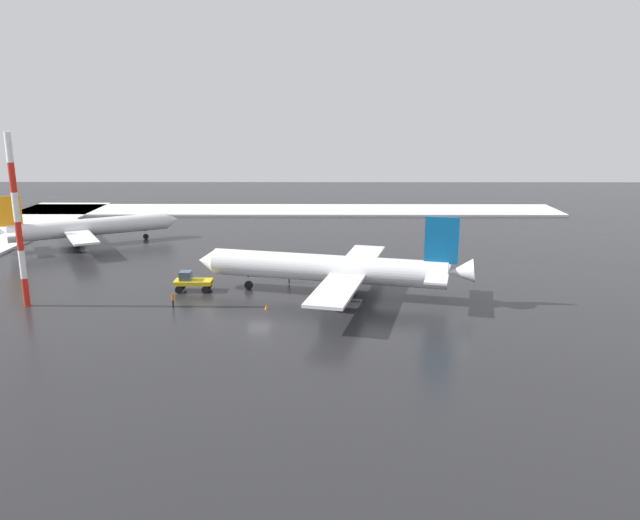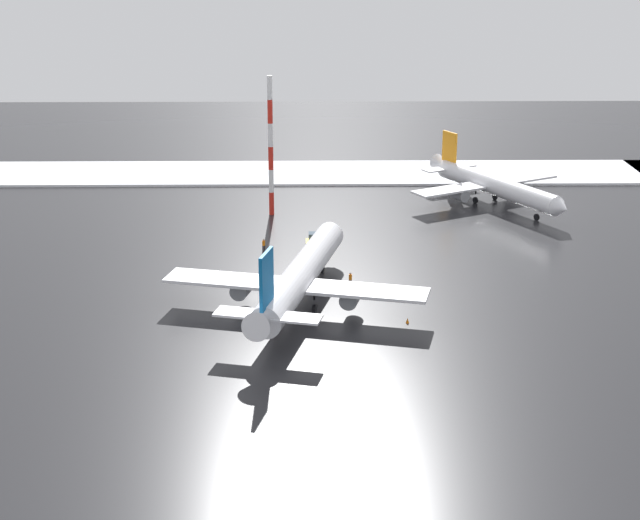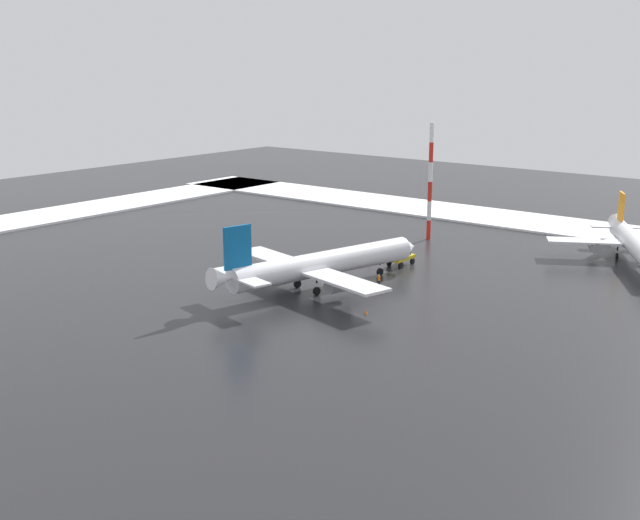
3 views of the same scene
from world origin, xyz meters
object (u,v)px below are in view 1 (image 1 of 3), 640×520
at_px(ground_crew_beside_wing, 289,275).
at_px(pushback_tug, 191,281).
at_px(antenna_mast, 18,222).
at_px(traffic_cone_near_nose, 266,307).
at_px(airplane_parked_starboard, 86,227).
at_px(ground_crew_near_tug, 173,299).
at_px(airplane_distant_tail, 334,269).
at_px(traffic_cone_mid_line, 369,270).

bearing_deg(ground_crew_beside_wing, pushback_tug, 2.38).
bearing_deg(antenna_mast, traffic_cone_near_nose, 87.59).
bearing_deg(airplane_parked_starboard, antenna_mast, -110.35).
height_order(airplane_parked_starboard, ground_crew_beside_wing, airplane_parked_starboard).
bearing_deg(ground_crew_beside_wing, ground_crew_near_tug, 23.23).
bearing_deg(ground_crew_near_tug, airplane_parked_starboard, 119.78).
relative_size(airplane_distant_tail, ground_crew_beside_wing, 19.62).
xyz_separation_m(ground_crew_beside_wing, traffic_cone_near_nose, (11.01, -1.97, -0.70)).
distance_m(airplane_parked_starboard, antenna_mast, 33.24).
distance_m(pushback_tug, traffic_cone_near_nose, 12.15).
distance_m(airplane_distant_tail, pushback_tug, 17.64).
relative_size(airplane_parked_starboard, antenna_mast, 1.39).
bearing_deg(antenna_mast, ground_crew_beside_wing, 108.57).
height_order(airplane_parked_starboard, traffic_cone_mid_line, airplane_parked_starboard).
xyz_separation_m(pushback_tug, traffic_cone_mid_line, (-9.35, 22.50, -1.01)).
relative_size(airplane_parked_starboard, traffic_cone_mid_line, 49.29).
bearing_deg(ground_crew_beside_wing, traffic_cone_near_nose, 63.81).
distance_m(airplane_parked_starboard, traffic_cone_near_nose, 46.45).
bearing_deg(traffic_cone_mid_line, pushback_tug, -67.45).
distance_m(ground_crew_near_tug, traffic_cone_near_nose, 10.66).
bearing_deg(traffic_cone_near_nose, ground_crew_beside_wing, 169.84).
xyz_separation_m(airplane_parked_starboard, ground_crew_near_tug, (32.59, 21.64, -1.94)).
bearing_deg(traffic_cone_mid_line, antenna_mast, -69.12).
xyz_separation_m(airplane_distant_tail, airplane_parked_starboard, (-27.97, -39.88, -0.42)).
distance_m(airplane_parked_starboard, ground_crew_beside_wing, 40.90).
xyz_separation_m(airplane_distant_tail, ground_crew_near_tug, (4.62, -18.24, -2.36)).
bearing_deg(antenna_mast, airplane_distant_tail, 96.84).
xyz_separation_m(ground_crew_near_tug, traffic_cone_mid_line, (-15.71, 23.31, -0.70)).
height_order(ground_crew_near_tug, traffic_cone_near_nose, ground_crew_near_tug).
bearing_deg(airplane_parked_starboard, airplane_distant_tail, -64.00).
height_order(traffic_cone_near_nose, traffic_cone_mid_line, same).
bearing_deg(pushback_tug, traffic_cone_mid_line, -157.47).
xyz_separation_m(airplane_parked_starboard, antenna_mast, (32.16, 4.87, 6.83)).
height_order(pushback_tug, ground_crew_near_tug, pushback_tug).
relative_size(airplane_parked_starboard, ground_crew_near_tug, 15.85).
height_order(ground_crew_near_tug, traffic_cone_mid_line, ground_crew_near_tug).
distance_m(pushback_tug, traffic_cone_mid_line, 24.38).
bearing_deg(antenna_mast, pushback_tug, 108.67).
bearing_deg(pushback_tug, ground_crew_near_tug, 82.76).
distance_m(airplane_distant_tail, traffic_cone_mid_line, 12.57).
xyz_separation_m(ground_crew_beside_wing, traffic_cone_mid_line, (-5.42, 10.72, -0.70)).
xyz_separation_m(antenna_mast, traffic_cone_near_nose, (1.15, 27.38, -9.47)).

